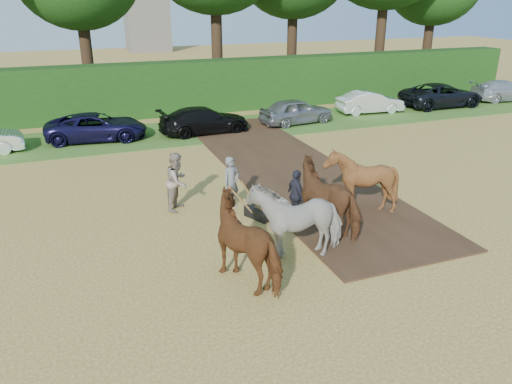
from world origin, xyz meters
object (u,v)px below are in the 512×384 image
spectator_near (178,181)px  spectator_far (296,195)px  plough_team (312,206)px  parked_cars (281,111)px

spectator_near → spectator_far: 3.87m
plough_team → parked_cars: size_ratio=0.17×
plough_team → parked_cars: plough_team is taller
spectator_near → spectator_far: (3.22, -2.14, -0.14)m
spectator_near → parked_cars: size_ratio=0.05×
spectator_far → plough_team: size_ratio=0.24×
spectator_near → plough_team: bearing=-102.7°
plough_team → parked_cars: bearing=69.9°
parked_cars → spectator_near: bearing=-129.3°
spectator_far → plough_team: (-0.16, -1.38, 0.22)m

